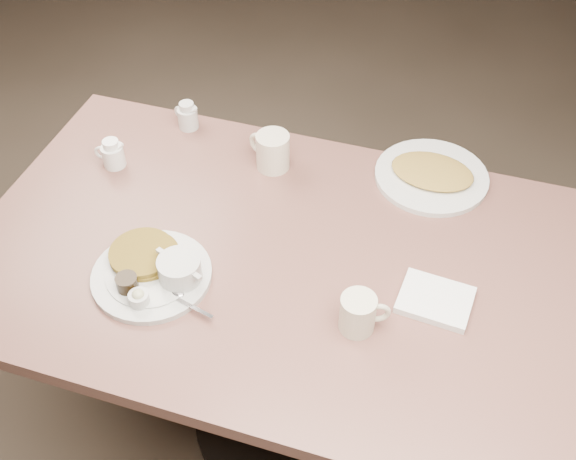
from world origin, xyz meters
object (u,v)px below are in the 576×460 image
(creamer_left, at_px, (113,154))
(creamer_right, at_px, (187,116))
(coffee_mug_near, at_px, (359,313))
(coffee_mug_far, at_px, (272,151))
(diner_table, at_px, (286,302))
(main_plate, at_px, (155,270))
(hash_plate, at_px, (432,175))

(creamer_left, distance_m, creamer_right, 0.25)
(coffee_mug_near, height_order, coffee_mug_far, coffee_mug_far)
(diner_table, height_order, coffee_mug_near, coffee_mug_near)
(creamer_left, bearing_deg, main_plate, -49.75)
(hash_plate, bearing_deg, diner_table, -126.47)
(creamer_right, bearing_deg, creamer_left, -119.72)
(main_plate, relative_size, coffee_mug_far, 2.65)
(diner_table, distance_m, creamer_right, 0.60)
(main_plate, height_order, creamer_left, creamer_left)
(main_plate, bearing_deg, hash_plate, 44.11)
(diner_table, bearing_deg, creamer_right, 136.63)
(hash_plate, bearing_deg, coffee_mug_near, -97.82)
(coffee_mug_near, xyz_separation_m, hash_plate, (0.07, 0.52, -0.03))
(diner_table, distance_m, creamer_left, 0.60)
(creamer_left, bearing_deg, diner_table, -18.33)
(creamer_left, xyz_separation_m, creamer_right, (0.12, 0.21, 0.00))
(coffee_mug_far, distance_m, creamer_left, 0.42)
(creamer_right, xyz_separation_m, hash_plate, (0.69, -0.01, -0.02))
(diner_table, relative_size, coffee_mug_far, 11.11)
(diner_table, bearing_deg, coffee_mug_far, 113.89)
(diner_table, bearing_deg, main_plate, -150.75)
(coffee_mug_near, relative_size, coffee_mug_far, 0.87)
(coffee_mug_near, distance_m, hash_plate, 0.53)
(coffee_mug_near, bearing_deg, hash_plate, 82.18)
(coffee_mug_far, distance_m, hash_plate, 0.42)
(creamer_right, height_order, hash_plate, creamer_right)
(diner_table, bearing_deg, creamer_left, 161.67)
(creamer_left, distance_m, hash_plate, 0.84)
(coffee_mug_near, bearing_deg, main_plate, -179.69)
(main_plate, xyz_separation_m, creamer_left, (-0.27, 0.32, 0.01))
(coffee_mug_near, distance_m, creamer_right, 0.82)
(coffee_mug_far, relative_size, creamer_right, 1.65)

